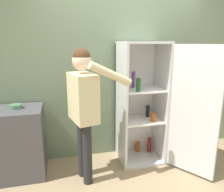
# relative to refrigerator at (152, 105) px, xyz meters

# --- Properties ---
(ground_plane) EXTENTS (12.00, 12.00, 0.00)m
(ground_plane) POSITION_rel_refrigerator_xyz_m (-0.31, -0.57, -0.88)
(ground_plane) COLOR tan
(wall_back) EXTENTS (7.00, 0.06, 2.55)m
(wall_back) POSITION_rel_refrigerator_xyz_m (-0.31, 0.41, 0.39)
(wall_back) COLOR gray
(wall_back) RESTS_ON ground_plane
(refrigerator) EXTENTS (1.04, 1.10, 1.78)m
(refrigerator) POSITION_rel_refrigerator_xyz_m (0.00, 0.00, 0.00)
(refrigerator) COLOR silver
(refrigerator) RESTS_ON ground_plane
(person) EXTENTS (0.75, 0.59, 1.69)m
(person) POSITION_rel_refrigerator_xyz_m (-1.00, -0.24, 0.19)
(person) COLOR #262628
(person) RESTS_ON ground_plane
(counter) EXTENTS (0.71, 0.57, 0.93)m
(counter) POSITION_rel_refrigerator_xyz_m (-1.88, 0.08, -0.41)
(counter) COLOR #4C4C51
(counter) RESTS_ON ground_plane
(bowl) EXTENTS (0.16, 0.16, 0.05)m
(bowl) POSITION_rel_refrigerator_xyz_m (-1.84, 0.11, 0.08)
(bowl) COLOR #517F5B
(bowl) RESTS_ON counter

